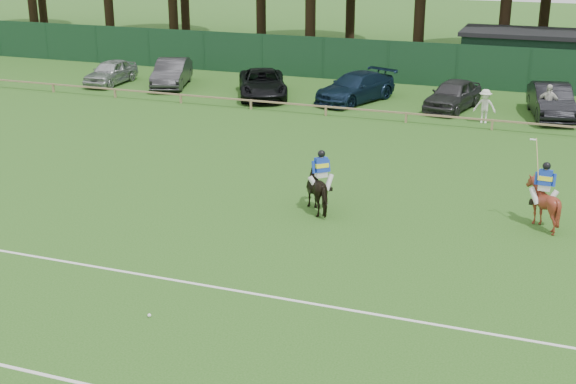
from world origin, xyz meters
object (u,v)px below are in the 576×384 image
at_px(horse_dark, 321,189).
at_px(estate_black, 551,101).
at_px(horse_chestnut, 542,204).
at_px(sedan_grey, 172,73).
at_px(hatch_grey, 453,95).
at_px(polo_ball, 149,315).
at_px(spectator_left, 485,106).
at_px(suv_black, 263,84).
at_px(sedan_silver, 111,72).
at_px(utility_shed, 534,57).
at_px(sedan_navy, 355,88).
at_px(spectator_mid, 548,104).

xyz_separation_m(horse_dark, estate_black, (6.59, 16.11, 0.06)).
bearing_deg(horse_chestnut, sedan_grey, -31.84).
height_order(hatch_grey, polo_ball, hatch_grey).
distance_m(sedan_grey, spectator_left, 18.12).
xyz_separation_m(suv_black, estate_black, (14.89, 0.58, 0.07)).
bearing_deg(sedan_grey, sedan_silver, 171.17).
xyz_separation_m(horse_chestnut, polo_ball, (-8.60, -9.41, -0.72)).
relative_size(horse_dark, hatch_grey, 0.40).
xyz_separation_m(sedan_silver, hatch_grey, (19.84, 0.37, 0.05)).
bearing_deg(utility_shed, horse_chestnut, -85.87).
distance_m(horse_chestnut, hatch_grey, 15.88).
distance_m(estate_black, spectator_left, 3.67).
relative_size(sedan_silver, estate_black, 0.84).
xyz_separation_m(sedan_navy, spectator_mid, (9.74, -1.29, 0.17)).
bearing_deg(sedan_grey, spectator_left, -25.52).
relative_size(sedan_navy, spectator_mid, 2.80).
xyz_separation_m(spectator_left, utility_shed, (1.52, 10.81, 0.73)).
distance_m(horse_chestnut, spectator_mid, 13.84).
bearing_deg(spectator_left, hatch_grey, 128.50).
distance_m(estate_black, spectator_mid, 1.21).
bearing_deg(suv_black, sedan_grey, 147.66).
relative_size(estate_black, utility_shed, 0.59).
relative_size(sedan_grey, polo_ball, 53.26).
bearing_deg(sedan_grey, spectator_mid, -21.63).
bearing_deg(sedan_silver, sedan_grey, 7.17).
relative_size(horse_chestnut, suv_black, 0.29).
height_order(spectator_left, utility_shed, utility_shed).
height_order(estate_black, spectator_left, estate_black).
xyz_separation_m(horse_chestnut, sedan_silver, (-24.89, 14.68, -0.06)).
distance_m(sedan_grey, polo_ball, 27.70).
xyz_separation_m(horse_dark, sedan_navy, (-3.28, 16.21, 0.00)).
relative_size(horse_dark, sedan_grey, 0.37).
xyz_separation_m(sedan_grey, sedan_navy, (11.00, -0.14, -0.03)).
height_order(horse_dark, estate_black, estate_black).
bearing_deg(polo_ball, suv_black, 105.49).
bearing_deg(horse_dark, sedan_silver, -81.69).
relative_size(sedan_navy, utility_shed, 0.62).
bearing_deg(sedan_grey, utility_shed, 5.48).
bearing_deg(sedan_navy, sedan_silver, -156.22).
bearing_deg(hatch_grey, sedan_navy, -167.96).
height_order(sedan_grey, estate_black, estate_black).
bearing_deg(utility_shed, horse_dark, -101.89).
relative_size(sedan_silver, suv_black, 0.78).
bearing_deg(spectator_left, suv_black, 171.68).
bearing_deg(suv_black, horse_chestnut, -68.10).
relative_size(horse_dark, estate_black, 0.36).
distance_m(suv_black, estate_black, 14.90).
bearing_deg(utility_shed, suv_black, -145.87).
bearing_deg(utility_shed, estate_black, -80.77).
bearing_deg(utility_shed, polo_ball, -101.80).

